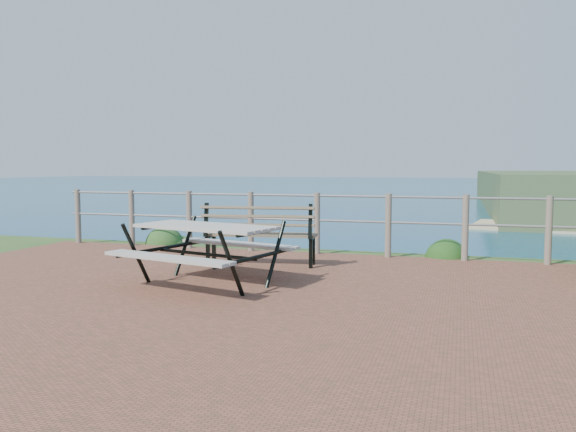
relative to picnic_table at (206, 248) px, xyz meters
name	(u,v)px	position (x,y,z in m)	size (l,w,h in m)	color
ground	(239,302)	(0.67, -0.60, -0.46)	(10.00, 7.00, 0.12)	brown
ocean	(455,172)	(0.67, 199.40, -0.46)	(1200.00, 1200.00, 0.00)	#125D71
safety_railing	(317,220)	(0.67, 2.75, 0.11)	(9.40, 0.10, 1.00)	#6B5B4C
picnic_table	(206,248)	(0.00, 0.00, 0.00)	(1.82, 1.45, 0.72)	#A49E93
park_bench	(261,225)	(0.15, 1.50, 0.14)	(1.65, 0.63, 0.91)	brown
shrub_lip_west	(170,243)	(-2.33, 3.30, -0.46)	(0.73, 0.73, 0.46)	#254D1C
shrub_lip_east	(447,256)	(2.71, 3.28, -0.46)	(0.68, 0.68, 0.38)	#1E4415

